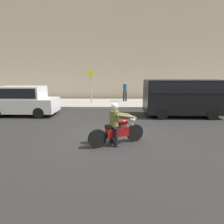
# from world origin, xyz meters

# --- Properties ---
(ground_plane) EXTENTS (80.00, 80.00, 0.00)m
(ground_plane) POSITION_xyz_m (0.00, 0.00, 0.00)
(ground_plane) COLOR black
(sidewalk_slab) EXTENTS (40.00, 4.40, 0.14)m
(sidewalk_slab) POSITION_xyz_m (0.00, 8.00, 0.07)
(sidewalk_slab) COLOR gray
(sidewalk_slab) RESTS_ON ground_plane
(building_facade) EXTENTS (40.00, 1.40, 13.25)m
(building_facade) POSITION_xyz_m (0.00, 11.40, 6.63)
(building_facade) COLOR #B7A893
(building_facade) RESTS_ON ground_plane
(motorcycle_with_rider_olive) EXTENTS (2.03, 1.11, 1.55)m
(motorcycle_with_rider_olive) POSITION_xyz_m (0.36, -0.95, 0.63)
(motorcycle_with_rider_olive) COLOR black
(motorcycle_with_rider_olive) RESTS_ON ground_plane
(parked_van_black) EXTENTS (4.52, 1.96, 2.20)m
(parked_van_black) POSITION_xyz_m (4.34, 3.59, 1.28)
(parked_van_black) COLOR black
(parked_van_black) RESTS_ON ground_plane
(parked_hatchback_silver) EXTENTS (4.06, 1.76, 1.80)m
(parked_hatchback_silver) POSITION_xyz_m (-5.41, 3.57, 0.94)
(parked_hatchback_silver) COLOR #B2B5BA
(parked_hatchback_silver) RESTS_ON ground_plane
(street_sign_post) EXTENTS (0.44, 0.08, 2.69)m
(street_sign_post) POSITION_xyz_m (-1.74, 7.49, 1.76)
(street_sign_post) COLOR gray
(street_sign_post) RESTS_ON sidewalk_slab
(pedestrian_bystander) EXTENTS (0.34, 0.34, 1.71)m
(pedestrian_bystander) POSITION_xyz_m (1.10, 8.64, 1.14)
(pedestrian_bystander) COLOR black
(pedestrian_bystander) RESTS_ON sidewalk_slab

